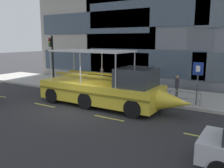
# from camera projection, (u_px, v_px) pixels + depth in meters

# --- Properties ---
(ground_plane) EXTENTS (120.00, 120.00, 0.00)m
(ground_plane) POSITION_uv_depth(u_px,v_px,m) (82.00, 108.00, 14.46)
(ground_plane) COLOR #2B2B2D
(sidewalk) EXTENTS (32.00, 4.80, 0.18)m
(sidewalk) POSITION_uv_depth(u_px,v_px,m) (126.00, 90.00, 19.12)
(sidewalk) COLOR #A8A59E
(sidewalk) RESTS_ON ground_plane
(curb_edge) EXTENTS (32.00, 0.18, 0.18)m
(curb_edge) POSITION_uv_depth(u_px,v_px,m) (109.00, 97.00, 17.04)
(curb_edge) COLOR #B2ADA3
(curb_edge) RESTS_ON ground_plane
(lane_centreline) EXTENTS (25.80, 0.12, 0.01)m
(lane_centreline) POSITION_uv_depth(u_px,v_px,m) (74.00, 111.00, 13.87)
(lane_centreline) COLOR #DBD64C
(lane_centreline) RESTS_ON ground_plane
(curb_guardrail) EXTENTS (11.29, 0.09, 0.81)m
(curb_guardrail) POSITION_uv_depth(u_px,v_px,m) (118.00, 88.00, 16.95)
(curb_guardrail) COLOR gray
(curb_guardrail) RESTS_ON sidewalk
(traffic_light_pole) EXTENTS (0.24, 0.46, 4.20)m
(traffic_light_pole) POSITION_uv_depth(u_px,v_px,m) (52.00, 56.00, 20.39)
(traffic_light_pole) COLOR black
(traffic_light_pole) RESTS_ON sidewalk
(parking_sign) EXTENTS (0.60, 0.12, 2.56)m
(parking_sign) POSITION_uv_depth(u_px,v_px,m) (198.00, 76.00, 14.27)
(parking_sign) COLOR #4C4F54
(parking_sign) RESTS_ON sidewalk
(duck_tour_boat) EXTENTS (9.73, 2.63, 3.42)m
(duck_tour_boat) POSITION_uv_depth(u_px,v_px,m) (107.00, 89.00, 14.66)
(duck_tour_boat) COLOR yellow
(duck_tour_boat) RESTS_ON ground_plane
(pedestrian_near_bow) EXTENTS (0.22, 0.46, 1.60)m
(pedestrian_near_bow) POSITION_uv_depth(u_px,v_px,m) (177.00, 85.00, 15.63)
(pedestrian_near_bow) COLOR #47423D
(pedestrian_near_bow) RESTS_ON sidewalk
(pedestrian_mid_left) EXTENTS (0.41, 0.36, 1.78)m
(pedestrian_mid_left) POSITION_uv_depth(u_px,v_px,m) (138.00, 79.00, 17.44)
(pedestrian_mid_left) COLOR #47423D
(pedestrian_mid_left) RESTS_ON sidewalk
(pedestrian_mid_right) EXTENTS (0.40, 0.35, 1.72)m
(pedestrian_mid_right) POSITION_uv_depth(u_px,v_px,m) (102.00, 77.00, 18.49)
(pedestrian_mid_right) COLOR black
(pedestrian_mid_right) RESTS_ON sidewalk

